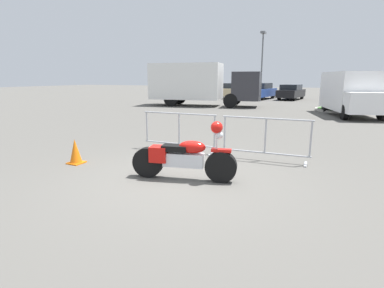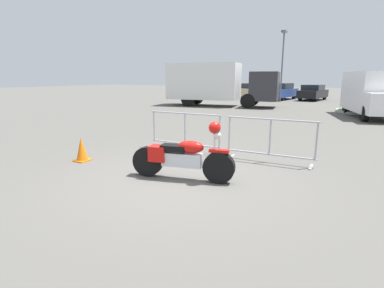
# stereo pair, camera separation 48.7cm
# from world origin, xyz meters

# --- Properties ---
(ground_plane) EXTENTS (120.00, 120.00, 0.00)m
(ground_plane) POSITION_xyz_m (0.00, 0.00, 0.00)
(ground_plane) COLOR #54514C
(motorcycle) EXTENTS (2.11, 0.64, 1.20)m
(motorcycle) POSITION_xyz_m (0.05, 0.07, 0.46)
(motorcycle) COLOR black
(motorcycle) RESTS_ON ground
(crowd_barrier_near) EXTENTS (2.16, 0.51, 1.07)m
(crowd_barrier_near) POSITION_xyz_m (-1.13, 2.15, 0.55)
(crowd_barrier_near) COLOR #9EA0A5
(crowd_barrier_near) RESTS_ON ground
(crowd_barrier_far) EXTENTS (2.16, 0.51, 1.07)m
(crowd_barrier_far) POSITION_xyz_m (1.24, 2.15, 0.55)
(crowd_barrier_far) COLOR #9EA0A5
(crowd_barrier_far) RESTS_ON ground
(box_truck) EXTENTS (7.97, 3.51, 2.98)m
(box_truck) POSITION_xyz_m (-6.17, 14.80, 1.64)
(box_truck) COLOR white
(box_truck) RESTS_ON ground
(delivery_van) EXTENTS (3.30, 5.35, 2.31)m
(delivery_van) POSITION_xyz_m (3.48, 13.18, 1.24)
(delivery_van) COLOR white
(delivery_van) RESTS_ON ground
(parked_car_white) EXTENTS (2.27, 4.42, 1.43)m
(parked_car_white) POSITION_xyz_m (-9.11, 23.83, 0.73)
(parked_car_white) COLOR white
(parked_car_white) RESTS_ON ground
(parked_car_tan) EXTENTS (2.30, 4.47, 1.45)m
(parked_car_tan) POSITION_xyz_m (-6.38, 24.09, 0.73)
(parked_car_tan) COLOR tan
(parked_car_tan) RESTS_ON ground
(parked_car_blue) EXTENTS (2.37, 4.61, 1.50)m
(parked_car_blue) POSITION_xyz_m (-3.65, 23.55, 0.76)
(parked_car_blue) COLOR #284799
(parked_car_blue) RESTS_ON ground
(parked_car_black) EXTENTS (2.18, 4.23, 1.37)m
(parked_car_black) POSITION_xyz_m (-0.92, 24.04, 0.70)
(parked_car_black) COLOR black
(parked_car_black) RESTS_ON ground
(planter_island) EXTENTS (3.41, 3.41, 1.25)m
(planter_island) POSITION_xyz_m (3.48, 15.51, 0.44)
(planter_island) COLOR #ADA89E
(planter_island) RESTS_ON ground
(traffic_cone) EXTENTS (0.34, 0.34, 0.59)m
(traffic_cone) POSITION_xyz_m (-2.80, -0.00, 0.29)
(traffic_cone) COLOR orange
(traffic_cone) RESTS_ON ground
(street_lamp) EXTENTS (0.36, 0.70, 5.68)m
(street_lamp) POSITION_xyz_m (-3.04, 20.84, 3.71)
(street_lamp) COLOR #595B60
(street_lamp) RESTS_ON ground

